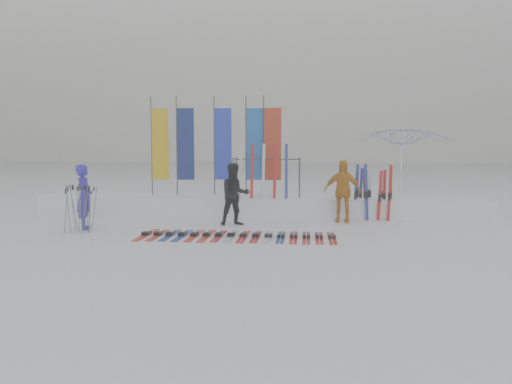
# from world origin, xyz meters

# --- Properties ---
(ground) EXTENTS (120.00, 120.00, 0.00)m
(ground) POSITION_xyz_m (0.00, 0.00, 0.00)
(ground) COLOR white
(ground) RESTS_ON ground
(snow_bank) EXTENTS (14.00, 1.60, 0.60)m
(snow_bank) POSITION_xyz_m (0.00, 4.60, 0.30)
(snow_bank) COLOR white
(snow_bank) RESTS_ON ground
(person_blue) EXTENTS (0.63, 0.73, 1.70)m
(person_blue) POSITION_xyz_m (-4.32, 1.39, 0.85)
(person_blue) COLOR #2821C2
(person_blue) RESTS_ON ground
(person_black) EXTENTS (1.01, 0.90, 1.71)m
(person_black) POSITION_xyz_m (-0.47, 2.40, 0.85)
(person_black) COLOR black
(person_black) RESTS_ON ground
(person_yellow) EXTENTS (1.11, 0.60, 1.79)m
(person_yellow) POSITION_xyz_m (2.52, 3.30, 0.90)
(person_yellow) COLOR orange
(person_yellow) RESTS_ON ground
(tent_canopy) EXTENTS (3.97, 4.01, 2.88)m
(tent_canopy) POSITION_xyz_m (4.51, 5.00, 1.44)
(tent_canopy) COLOR white
(tent_canopy) RESTS_ON ground
(ski_row) EXTENTS (4.68, 1.69, 0.07)m
(ski_row) POSITION_xyz_m (-0.16, 0.62, 0.04)
(ski_row) COLOR red
(ski_row) RESTS_ON ground
(pole_cluster) EXTENTS (0.61, 0.67, 1.24)m
(pole_cluster) POSITION_xyz_m (-4.18, 0.88, 0.60)
(pole_cluster) COLOR #595B60
(pole_cluster) RESTS_ON ground
(feather_flags) EXTENTS (4.26, 0.25, 3.20)m
(feather_flags) POSITION_xyz_m (-1.35, 4.83, 2.24)
(feather_flags) COLOR #383A3F
(feather_flags) RESTS_ON ground
(ski_rack) EXTENTS (2.04, 0.80, 1.23)m
(ski_rack) POSITION_xyz_m (0.28, 4.20, 1.38)
(ski_rack) COLOR #383A3F
(ski_rack) RESTS_ON ground
(upright_skis) EXTENTS (1.62, 1.17, 1.69)m
(upright_skis) POSITION_xyz_m (3.35, 4.22, 0.79)
(upright_skis) COLOR red
(upright_skis) RESTS_ON ground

